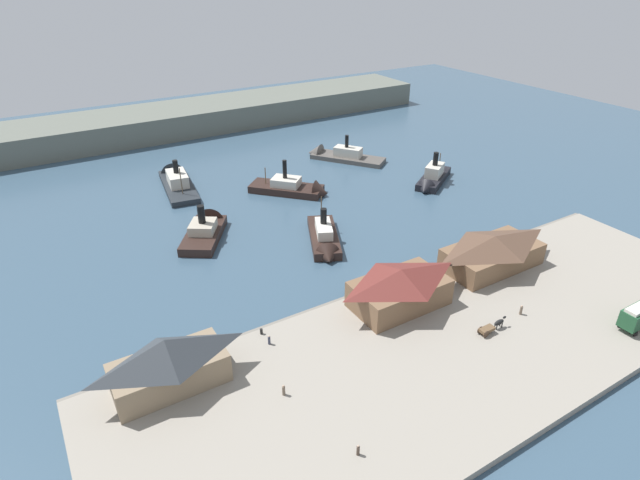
# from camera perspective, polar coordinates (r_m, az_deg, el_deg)

# --- Properties ---
(ground_plane) EXTENTS (320.00, 320.00, 0.00)m
(ground_plane) POSITION_cam_1_polar(r_m,az_deg,el_deg) (96.75, 6.11, -4.19)
(ground_plane) COLOR #385166
(quay_promenade) EXTENTS (110.00, 36.00, 1.20)m
(quay_promenade) POSITION_cam_1_polar(r_m,az_deg,el_deg) (83.57, 15.31, -10.79)
(quay_promenade) COLOR gray
(quay_promenade) RESTS_ON ground
(seawall_edge) EXTENTS (110.00, 0.80, 1.00)m
(seawall_edge) POSITION_cam_1_polar(r_m,az_deg,el_deg) (94.15, 7.44, -4.95)
(seawall_edge) COLOR slate
(seawall_edge) RESTS_ON ground
(ferry_shed_west_terminal) EXTENTS (15.40, 7.50, 7.82)m
(ferry_shed_west_terminal) POSITION_cam_1_polar(r_m,az_deg,el_deg) (73.20, -16.54, -12.93)
(ferry_shed_west_terminal) COLOR #847056
(ferry_shed_west_terminal) RESTS_ON quay_promenade
(ferry_shed_central_terminal) EXTENTS (16.16, 9.52, 6.92)m
(ferry_shed_central_terminal) POSITION_cam_1_polar(r_m,az_deg,el_deg) (86.27, 8.86, -5.19)
(ferry_shed_central_terminal) COLOR brown
(ferry_shed_central_terminal) RESTS_ON quay_promenade
(ferry_shed_east_terminal) EXTENTS (19.11, 9.75, 6.42)m
(ferry_shed_east_terminal) POSITION_cam_1_polar(r_m,az_deg,el_deg) (101.11, 18.64, -1.17)
(ferry_shed_east_terminal) COLOR brown
(ferry_shed_east_terminal) RESTS_ON quay_promenade
(horse_cart) EXTENTS (5.47, 1.34, 1.87)m
(horse_cart) POSITION_cam_1_polar(r_m,az_deg,el_deg) (85.39, 18.58, -9.09)
(horse_cart) COLOR brown
(horse_cart) RESTS_ON quay_promenade
(pedestrian_by_tram) EXTENTS (0.42, 0.42, 1.71)m
(pedestrian_by_tram) POSITION_cam_1_polar(r_m,az_deg,el_deg) (71.38, -4.06, -16.33)
(pedestrian_by_tram) COLOR #6B5B4C
(pedestrian_by_tram) RESTS_ON quay_promenade
(pedestrian_near_east_shed) EXTENTS (0.39, 0.39, 1.58)m
(pedestrian_near_east_shed) POSITION_cam_1_polar(r_m,az_deg,el_deg) (65.11, 4.26, -22.28)
(pedestrian_near_east_shed) COLOR #4C3D33
(pedestrian_near_east_shed) RESTS_ON quay_promenade
(pedestrian_walking_west) EXTENTS (0.43, 0.43, 1.75)m
(pedestrian_walking_west) POSITION_cam_1_polar(r_m,az_deg,el_deg) (90.78, 21.45, -7.27)
(pedestrian_walking_west) COLOR #6B5B4C
(pedestrian_walking_west) RESTS_ON quay_promenade
(pedestrian_near_west_shed) EXTENTS (0.39, 0.39, 1.59)m
(pedestrian_near_west_shed) POSITION_cam_1_polar(r_m,az_deg,el_deg) (79.21, -5.67, -11.02)
(pedestrian_near_west_shed) COLOR #33384C
(pedestrian_near_west_shed) RESTS_ON quay_promenade
(mooring_post_east) EXTENTS (0.44, 0.44, 0.90)m
(mooring_post_east) POSITION_cam_1_polar(r_m,az_deg,el_deg) (116.04, 21.94, 0.62)
(mooring_post_east) COLOR black
(mooring_post_east) RESTS_ON quay_promenade
(mooring_post_center_west) EXTENTS (0.44, 0.44, 0.90)m
(mooring_post_center_west) POSITION_cam_1_polar(r_m,az_deg,el_deg) (81.37, -6.53, -10.07)
(mooring_post_center_west) COLOR black
(mooring_post_center_west) RESTS_ON quay_promenade
(ferry_departing_north) EXTENTS (17.93, 14.00, 9.71)m
(ferry_departing_north) POSITION_cam_1_polar(r_m,az_deg,el_deg) (138.86, 12.34, 6.68)
(ferry_departing_north) COLOR black
(ferry_departing_north) RESTS_ON ground
(ferry_moored_east) EXTENTS (12.81, 19.09, 9.52)m
(ferry_moored_east) POSITION_cam_1_polar(r_m,az_deg,el_deg) (105.93, 0.55, -0.03)
(ferry_moored_east) COLOR black
(ferry_moored_east) RESTS_ON ground
(ferry_approaching_west) EXTENTS (10.05, 25.28, 10.59)m
(ferry_approaching_west) POSITION_cam_1_polar(r_m,az_deg,el_deg) (140.95, -15.71, 6.46)
(ferry_approaching_west) COLOR #23282D
(ferry_approaching_west) RESTS_ON ground
(ferry_near_quay) EXTENTS (18.35, 18.97, 10.65)m
(ferry_near_quay) POSITION_cam_1_polar(r_m,az_deg,el_deg) (130.43, -2.68, 5.73)
(ferry_near_quay) COLOR black
(ferry_near_quay) RESTS_ON ground
(ferry_mid_harbor) EXTENTS (18.81, 22.79, 9.92)m
(ferry_mid_harbor) POSITION_cam_1_polar(r_m,az_deg,el_deg) (154.36, 1.82, 9.41)
(ferry_mid_harbor) COLOR #514C47
(ferry_mid_harbor) RESTS_ON ground
(ferry_outer_harbor) EXTENTS (14.89, 17.95, 9.92)m
(ferry_outer_harbor) POSITION_cam_1_polar(r_m,az_deg,el_deg) (113.26, -12.55, 1.28)
(ferry_outer_harbor) COLOR black
(ferry_outer_harbor) RESTS_ON ground
(far_headland) EXTENTS (180.00, 24.00, 8.00)m
(far_headland) POSITION_cam_1_polar(r_m,az_deg,el_deg) (187.20, -14.84, 12.94)
(far_headland) COLOR #60665B
(far_headland) RESTS_ON ground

